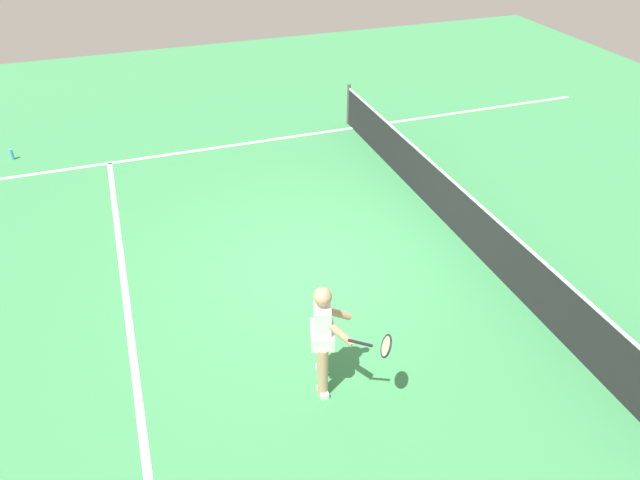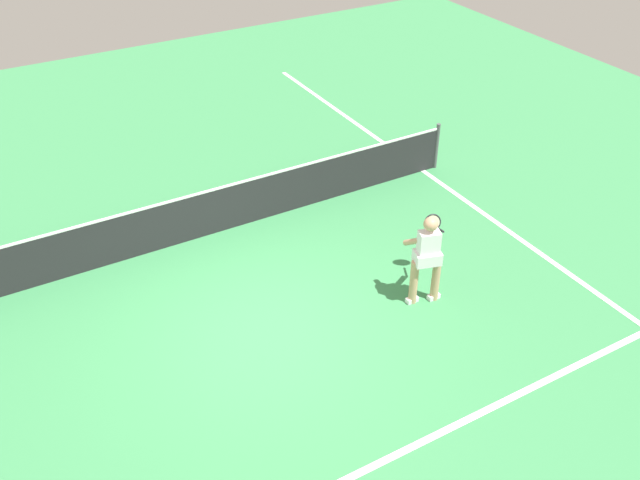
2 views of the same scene
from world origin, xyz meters
TOP-DOWN VIEW (x-y plane):
  - ground_plane at (0.00, 0.00)m, footprint 26.26×26.26m
  - service_line_marking at (0.00, -2.86)m, footprint 9.91×0.10m
  - sideline_left_marking at (-4.96, 0.00)m, footprint 0.10×18.20m
  - court_net at (0.00, 2.79)m, footprint 10.59×0.08m
  - tennis_player at (2.45, -0.58)m, footprint 0.96×0.88m
  - water_bottle at (-5.85, -4.83)m, footprint 0.07×0.07m

SIDE VIEW (x-z plane):
  - ground_plane at x=0.00m, z-range 0.00..0.00m
  - service_line_marking at x=0.00m, z-range 0.00..0.01m
  - sideline_left_marking at x=-4.96m, z-range 0.00..0.01m
  - water_bottle at x=-5.85m, z-range 0.00..0.24m
  - court_net at x=0.00m, z-range -0.03..0.95m
  - tennis_player at x=2.45m, z-range 0.07..1.62m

